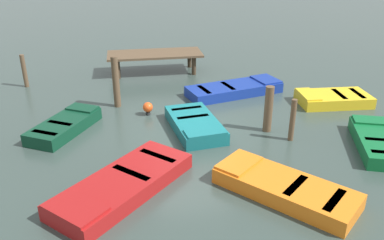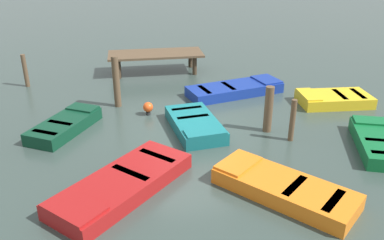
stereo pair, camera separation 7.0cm
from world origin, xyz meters
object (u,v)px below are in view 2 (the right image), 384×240
(mooring_piling_near_right, at_px, (292,120))
(mooring_piling_far_right, at_px, (25,71))
(rowboat_dark_green, at_px, (65,125))
(rowboat_red, at_px, (122,184))
(rowboat_blue, at_px, (235,89))
(rowboat_green, at_px, (380,142))
(marker_buoy, at_px, (148,107))
(rowboat_teal, at_px, (195,124))
(mooring_piling_mid_right, at_px, (268,109))
(rowboat_yellow, at_px, (334,99))
(rowboat_orange, at_px, (283,188))
(mooring_piling_near_left, at_px, (116,82))
(dock_segment, at_px, (156,55))

(mooring_piling_near_right, relative_size, mooring_piling_far_right, 0.97)
(rowboat_dark_green, relative_size, rowboat_red, 0.77)
(mooring_piling_near_right, distance_m, mooring_piling_far_right, 11.35)
(rowboat_blue, relative_size, rowboat_green, 1.30)
(marker_buoy, bearing_deg, mooring_piling_far_right, 141.31)
(rowboat_teal, relative_size, mooring_piling_mid_right, 1.89)
(rowboat_yellow, bearing_deg, mooring_piling_far_right, -15.09)
(rowboat_orange, distance_m, mooring_piling_far_right, 12.29)
(rowboat_teal, height_order, mooring_piling_near_right, mooring_piling_near_right)
(rowboat_green, height_order, mooring_piling_near_right, mooring_piling_near_right)
(mooring_piling_near_left, xyz_separation_m, mooring_piling_near_right, (5.34, -3.75, -0.28))
(rowboat_blue, xyz_separation_m, marker_buoy, (-3.64, -1.57, 0.07))
(rowboat_blue, height_order, rowboat_red, same)
(rowboat_teal, relative_size, rowboat_yellow, 1.07)
(rowboat_teal, distance_m, mooring_piling_mid_right, 2.43)
(dock_segment, xyz_separation_m, mooring_piling_mid_right, (3.06, -6.99, -0.06))
(rowboat_teal, height_order, rowboat_green, same)
(rowboat_red, bearing_deg, rowboat_dark_green, -110.45)
(mooring_piling_mid_right, relative_size, marker_buoy, 3.20)
(rowboat_red, xyz_separation_m, rowboat_yellow, (8.00, 4.60, 0.00))
(rowboat_blue, bearing_deg, mooring_piling_near_right, -95.89)
(rowboat_red, relative_size, mooring_piling_mid_right, 2.47)
(rowboat_blue, height_order, mooring_piling_mid_right, mooring_piling_mid_right)
(rowboat_orange, relative_size, rowboat_dark_green, 1.19)
(rowboat_orange, height_order, rowboat_dark_green, same)
(rowboat_red, relative_size, mooring_piling_near_left, 1.97)
(rowboat_orange, xyz_separation_m, marker_buoy, (-2.94, 5.50, 0.07))
(mooring_piling_far_right, xyz_separation_m, mooring_piling_mid_right, (8.68, -5.90, 0.07))
(rowboat_blue, relative_size, rowboat_yellow, 1.50)
(dock_segment, relative_size, mooring_piling_near_right, 3.22)
(rowboat_dark_green, relative_size, marker_buoy, 6.05)
(rowboat_green, xyz_separation_m, mooring_piling_near_left, (-7.77, 4.70, 0.75))
(rowboat_blue, bearing_deg, rowboat_green, -74.02)
(rowboat_orange, bearing_deg, mooring_piling_mid_right, -54.56)
(rowboat_blue, distance_m, marker_buoy, 3.96)
(rowboat_dark_green, xyz_separation_m, mooring_piling_near_left, (1.69, 1.91, 0.75))
(mooring_piling_far_right, bearing_deg, rowboat_dark_green, -65.97)
(rowboat_green, relative_size, rowboat_red, 0.83)
(rowboat_yellow, xyz_separation_m, mooring_piling_near_left, (-8.12, 1.13, 0.75))
(dock_segment, xyz_separation_m, rowboat_blue, (2.94, -3.46, -0.61))
(rowboat_red, bearing_deg, rowboat_yellow, 164.07)
(rowboat_green, distance_m, rowboat_red, 7.71)
(mooring_piling_near_right, bearing_deg, rowboat_teal, 157.08)
(rowboat_red, height_order, mooring_piling_near_right, mooring_piling_near_right)
(rowboat_teal, xyz_separation_m, rowboat_red, (-2.38, -3.19, -0.00))
(rowboat_green, height_order, marker_buoy, marker_buoy)
(mooring_piling_near_left, bearing_deg, rowboat_dark_green, -131.64)
(mooring_piling_mid_right, bearing_deg, mooring_piling_near_left, 148.36)
(rowboat_teal, bearing_deg, rowboat_orange, 13.49)
(mooring_piling_near_left, distance_m, marker_buoy, 1.62)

